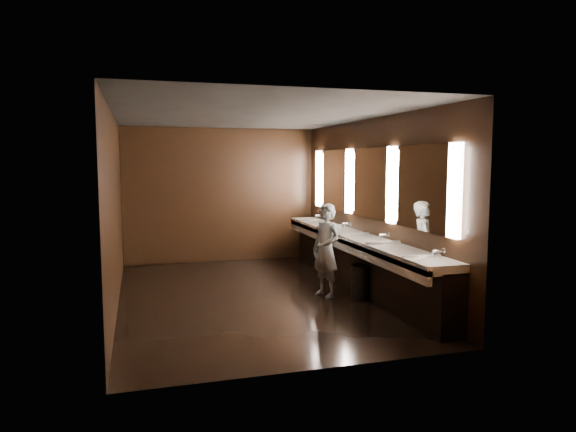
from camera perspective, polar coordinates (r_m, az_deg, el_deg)
name	(u,v)px	position (r m, az deg, el deg)	size (l,w,h in m)	color
floor	(252,296)	(8.17, -4.03, -8.84)	(6.00, 6.00, 0.00)	black
ceiling	(251,115)	(7.93, -4.19, 11.12)	(4.00, 6.00, 0.02)	#2D2D2B
wall_back	(221,195)	(10.87, -7.47, 2.31)	(4.00, 0.02, 2.80)	black
wall_front	(316,233)	(5.05, 3.14, -1.86)	(4.00, 0.02, 2.80)	black
wall_left	(115,211)	(7.76, -18.70, 0.58)	(0.02, 6.00, 2.80)	black
wall_right	(370,204)	(8.58, 9.07, 1.31)	(0.02, 6.00, 2.80)	black
sink_counter	(357,259)	(8.61, 7.72, -4.73)	(0.55, 5.40, 1.01)	black
mirror_band	(369,183)	(8.55, 8.99, 3.64)	(0.06, 5.03, 1.15)	#FAE3D2
person	(326,250)	(8.02, 4.24, -3.81)	(0.53, 0.35, 1.45)	#8BB7D0
trash_bin	(362,282)	(7.98, 8.20, -7.30)	(0.34, 0.34, 0.52)	black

